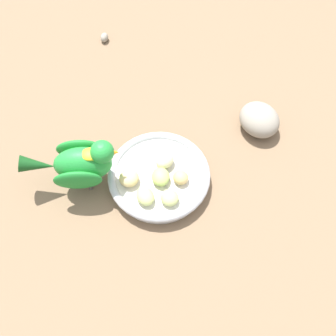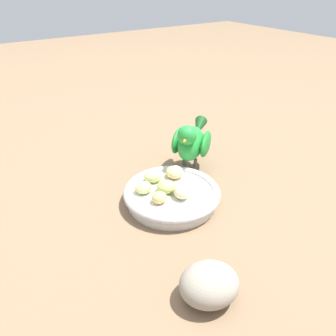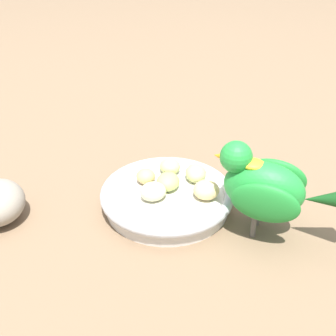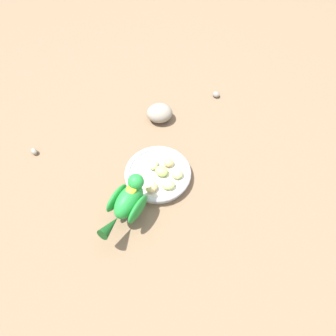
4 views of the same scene
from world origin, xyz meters
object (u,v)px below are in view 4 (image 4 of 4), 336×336
object	(u,v)px
rock_large	(160,113)
apple_piece_0	(153,164)
apple_piece_3	(151,186)
pebble_1	(216,94)
apple_piece_1	(177,174)
parrot	(128,201)
apple_piece_2	(161,171)
apple_piece_5	(168,185)
feeding_bowl	(158,174)
apple_piece_4	(169,163)
pebble_0	(34,151)

from	to	relation	value
rock_large	apple_piece_0	bearing A→B (deg)	-25.83
apple_piece_3	pebble_1	xyz separation A→B (m)	(-0.29, 0.36, -0.03)
apple_piece_1	parrot	xyz separation A→B (m)	(0.05, -0.16, 0.04)
apple_piece_2	apple_piece_5	xyz separation A→B (m)	(0.05, 0.00, -0.00)
apple_piece_5	parrot	world-z (taller)	parrot
parrot	apple_piece_2	bearing A→B (deg)	-6.20
apple_piece_0	apple_piece_3	xyz separation A→B (m)	(0.07, -0.03, -0.00)
feeding_bowl	apple_piece_0	xyz separation A→B (m)	(-0.03, -0.01, 0.02)
apple_piece_5	pebble_1	size ratio (longest dim) A/B	1.49
parrot	rock_large	bearing A→B (deg)	17.66
feeding_bowl	apple_piece_1	xyz separation A→B (m)	(0.03, 0.05, 0.02)
apple_piece_4	pebble_0	bearing A→B (deg)	-120.02
pebble_1	apple_piece_3	bearing A→B (deg)	-50.56
apple_piece_2	apple_piece_3	size ratio (longest dim) A/B	1.04
apple_piece_4	apple_piece_1	bearing A→B (deg)	9.80
apple_piece_0	pebble_1	size ratio (longest dim) A/B	1.40
apple_piece_1	apple_piece_3	xyz separation A→B (m)	(0.01, -0.08, 0.00)
apple_piece_2	pebble_0	distance (m)	0.41
apple_piece_2	rock_large	distance (m)	0.24
feeding_bowl	pebble_1	world-z (taller)	feeding_bowl
pebble_0	apple_piece_1	bearing A→B (deg)	55.49
parrot	apple_piece_0	bearing A→B (deg)	6.85
apple_piece_0	parrot	xyz separation A→B (m)	(0.11, -0.11, 0.04)
apple_piece_3	parrot	distance (m)	0.09
feeding_bowl	parrot	size ratio (longest dim) A/B	1.23
rock_large	apple_piece_3	bearing A→B (deg)	-25.60
apple_piece_5	pebble_0	distance (m)	0.44
rock_large	pebble_1	bearing A→B (deg)	97.32
apple_piece_1	pebble_1	distance (m)	0.39
rock_large	pebble_1	distance (m)	0.23
parrot	pebble_0	bearing A→B (deg)	85.98
apple_piece_5	rock_large	xyz separation A→B (m)	(-0.28, 0.08, -0.01)
rock_large	parrot	bearing A→B (deg)	-33.40
pebble_1	pebble_0	bearing A→B (deg)	-87.99
apple_piece_3	apple_piece_5	bearing A→B (deg)	75.66
apple_piece_1	pebble_0	distance (m)	0.46
feeding_bowl	apple_piece_2	bearing A→B (deg)	54.19
apple_piece_1	apple_piece_5	distance (m)	0.04
parrot	pebble_1	size ratio (longest dim) A/B	6.00
apple_piece_3	rock_large	size ratio (longest dim) A/B	0.43
parrot	rock_large	xyz separation A→B (m)	(-0.31, 0.20, -0.05)
apple_piece_2	pebble_0	xyz separation A→B (m)	(-0.24, -0.34, -0.03)
feeding_bowl	apple_piece_1	distance (m)	0.06
apple_piece_4	pebble_1	xyz separation A→B (m)	(-0.24, 0.28, -0.03)
apple_piece_3	pebble_0	world-z (taller)	apple_piece_3
apple_piece_4	rock_large	world-z (taller)	rock_large
apple_piece_0	pebble_0	distance (m)	0.38
pebble_0	feeding_bowl	bearing A→B (deg)	55.31
apple_piece_5	rock_large	bearing A→B (deg)	163.85
feeding_bowl	apple_piece_3	size ratio (longest dim) A/B	5.23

